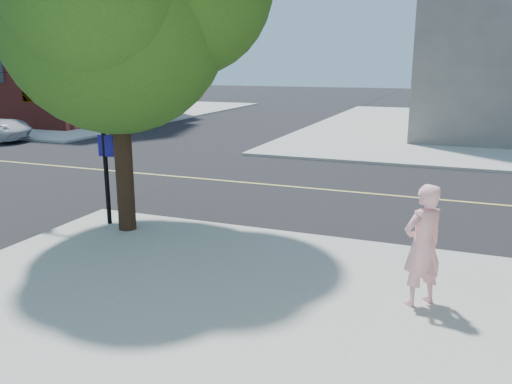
% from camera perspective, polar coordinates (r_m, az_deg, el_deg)
% --- Properties ---
extents(ground, '(140.00, 140.00, 0.00)m').
position_cam_1_polar(ground, '(13.17, -12.86, -2.75)').
color(ground, black).
rests_on(ground, ground).
extents(road_ew, '(140.00, 9.00, 0.01)m').
position_cam_1_polar(road_ew, '(16.95, -4.36, 1.30)').
color(road_ew, black).
rests_on(road_ew, ground).
extents(sidewalk_nw, '(26.00, 25.00, 0.12)m').
position_cam_1_polar(sidewalk_nw, '(44.07, -22.24, 8.17)').
color(sidewalk_nw, '#A7A79F').
rests_on(sidewalk_nw, ground).
extents(church, '(15.20, 12.00, 14.40)m').
position_cam_1_polar(church, '(39.47, -23.53, 17.89)').
color(church, maroon).
rests_on(church, sidewalk_nw).
extents(man_on_phone, '(0.80, 0.80, 1.87)m').
position_cam_1_polar(man_on_phone, '(8.20, 17.67, -5.55)').
color(man_on_phone, '#FAAFB4').
rests_on(man_on_phone, sidewalk_se).
extents(signal_pole, '(3.17, 0.36, 3.58)m').
position_cam_1_polar(signal_pole, '(13.10, -22.65, 9.97)').
color(signal_pole, black).
rests_on(signal_pole, sidewalk_se).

